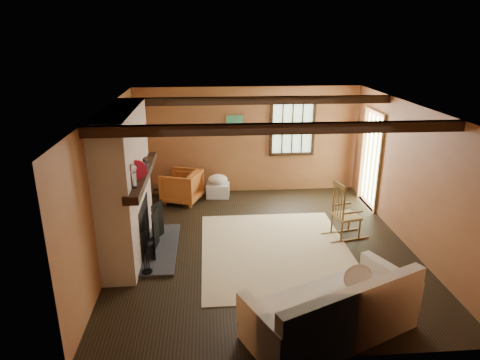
{
  "coord_description": "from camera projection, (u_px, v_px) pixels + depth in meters",
  "views": [
    {
      "loc": [
        -0.91,
        -6.59,
        3.52
      ],
      "look_at": [
        -0.36,
        0.4,
        1.08
      ],
      "focal_mm": 32.0,
      "sensor_mm": 36.0,
      "label": 1
    }
  ],
  "objects": [
    {
      "name": "sofa",
      "position": [
        334.0,
        314.0,
        5.15
      ],
      "size": [
        2.3,
        1.72,
        0.85
      ],
      "rotation": [
        0.0,
        0.0,
        0.43
      ],
      "color": "white",
      "rests_on": "ground"
    },
    {
      "name": "armchair",
      "position": [
        182.0,
        186.0,
        9.25
      ],
      "size": [
        0.97,
        0.96,
        0.7
      ],
      "primitive_type": "imported",
      "rotation": [
        0.0,
        0.0,
        -1.92
      ],
      "color": "#BF6026",
      "rests_on": "ground"
    },
    {
      "name": "laundry_basket",
      "position": [
        218.0,
        190.0,
        9.6
      ],
      "size": [
        0.53,
        0.42,
        0.3
      ],
      "primitive_type": "cube",
      "rotation": [
        0.0,
        0.0,
        -0.09
      ],
      "color": "white",
      "rests_on": "ground"
    },
    {
      "name": "rocking_chair",
      "position": [
        345.0,
        214.0,
        7.61
      ],
      "size": [
        0.83,
        0.55,
        1.05
      ],
      "rotation": [
        0.0,
        0.0,
        1.79
      ],
      "color": "tan",
      "rests_on": "ground"
    },
    {
      "name": "firewood_pile",
      "position": [
        169.0,
        190.0,
        9.7
      ],
      "size": [
        0.67,
        0.12,
        0.25
      ],
      "color": "brown",
      "rests_on": "ground"
    },
    {
      "name": "room_envelope",
      "position": [
        275.0,
        151.0,
        7.15
      ],
      "size": [
        5.02,
        5.52,
        2.44
      ],
      "color": "#975935",
      "rests_on": "ground"
    },
    {
      "name": "ground",
      "position": [
        263.0,
        246.0,
        7.43
      ],
      "size": [
        5.5,
        5.5,
        0.0
      ],
      "primitive_type": "plane",
      "color": "black",
      "rests_on": "ground"
    },
    {
      "name": "basket_pillow",
      "position": [
        218.0,
        179.0,
        9.51
      ],
      "size": [
        0.51,
        0.46,
        0.22
      ],
      "primitive_type": "ellipsoid",
      "rotation": [
        0.0,
        0.0,
        -0.28
      ],
      "color": "white",
      "rests_on": "laundry_basket"
    },
    {
      "name": "fireplace",
      "position": [
        127.0,
        190.0,
        6.9
      ],
      "size": [
        1.02,
        2.3,
        2.4
      ],
      "color": "#954B39",
      "rests_on": "ground"
    },
    {
      "name": "rug",
      "position": [
        276.0,
        251.0,
        7.25
      ],
      "size": [
        2.5,
        3.0,
        0.01
      ],
      "primitive_type": "cube",
      "color": "beige",
      "rests_on": "ground"
    }
  ]
}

